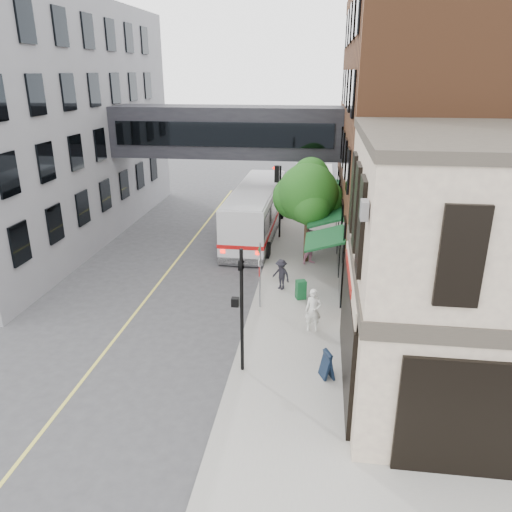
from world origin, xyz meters
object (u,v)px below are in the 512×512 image
(pedestrian_a, at_px, (313,310))
(newspaper_box, at_px, (301,290))
(pedestrian_c, at_px, (281,274))
(bus, at_px, (256,209))
(pedestrian_b, at_px, (311,247))
(sandwich_board, at_px, (327,365))

(pedestrian_a, bearing_deg, newspaper_box, 99.28)
(pedestrian_a, height_order, pedestrian_c, pedestrian_a)
(bus, distance_m, newspaper_box, 10.15)
(bus, distance_m, pedestrian_c, 8.92)
(pedestrian_b, xyz_separation_m, pedestrian_c, (-1.32, -3.58, -0.19))
(bus, xyz_separation_m, sandwich_board, (4.50, -15.72, -1.11))
(pedestrian_a, height_order, newspaper_box, pedestrian_a)
(pedestrian_a, xyz_separation_m, pedestrian_c, (-1.61, 3.89, -0.14))
(bus, height_order, newspaper_box, bus)
(bus, relative_size, pedestrian_a, 6.53)
(pedestrian_c, relative_size, newspaper_box, 1.71)
(pedestrian_b, relative_size, pedestrian_c, 1.25)
(pedestrian_c, xyz_separation_m, newspaper_box, (1.00, -0.94, -0.31))
(bus, distance_m, pedestrian_b, 6.22)
(newspaper_box, bearing_deg, pedestrian_a, -97.96)
(bus, relative_size, sandwich_board, 11.88)
(newspaper_box, distance_m, sandwich_board, 6.31)
(pedestrian_a, height_order, pedestrian_b, pedestrian_b)
(pedestrian_a, relative_size, pedestrian_b, 0.95)
(pedestrian_a, xyz_separation_m, newspaper_box, (-0.62, 2.95, -0.45))
(pedestrian_c, bearing_deg, pedestrian_b, 104.74)
(pedestrian_b, xyz_separation_m, sandwich_board, (0.86, -10.72, -0.45))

